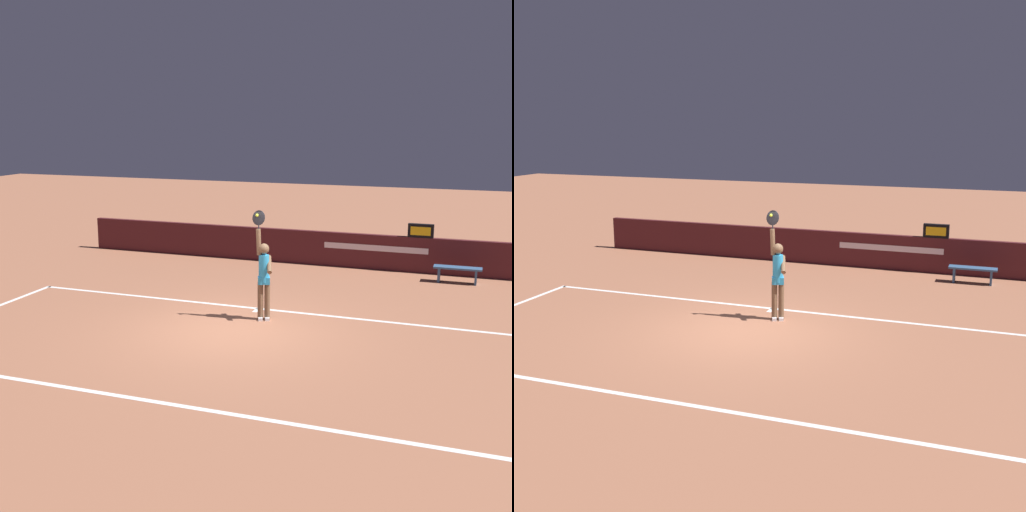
# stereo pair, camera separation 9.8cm
# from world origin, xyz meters

# --- Properties ---
(ground_plane) EXTENTS (60.00, 60.00, 0.00)m
(ground_plane) POSITION_xyz_m (0.00, 0.00, 0.00)
(ground_plane) COLOR #A06246
(court_lines) EXTENTS (12.30, 5.68, 0.00)m
(court_lines) POSITION_xyz_m (0.00, -1.03, 0.00)
(court_lines) COLOR white
(court_lines) RESTS_ON ground
(back_wall) EXTENTS (15.51, 0.18, 1.06)m
(back_wall) POSITION_xyz_m (0.00, 6.84, 0.53)
(back_wall) COLOR #48191D
(back_wall) RESTS_ON ground
(speed_display) EXTENTS (0.74, 0.17, 0.40)m
(speed_display) POSITION_xyz_m (3.23, 6.84, 1.26)
(speed_display) COLOR black
(speed_display) RESTS_ON back_wall
(tennis_player) EXTENTS (0.54, 0.52, 2.55)m
(tennis_player) POSITION_xyz_m (0.40, 0.95, 1.06)
(tennis_player) COLOR brown
(tennis_player) RESTS_ON ground
(tennis_ball) EXTENTS (0.07, 0.07, 0.07)m
(tennis_ball) POSITION_xyz_m (0.27, 0.85, 2.42)
(tennis_ball) COLOR #C6DB2C
(courtside_bench_near) EXTENTS (1.30, 0.37, 0.46)m
(courtside_bench_near) POSITION_xyz_m (4.37, 5.95, 0.34)
(courtside_bench_near) COLOR #375A84
(courtside_bench_near) RESTS_ON ground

